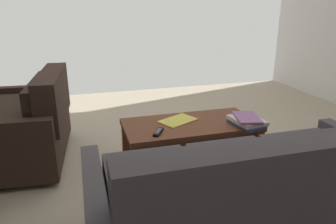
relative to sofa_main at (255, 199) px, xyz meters
name	(u,v)px	position (x,y,z in m)	size (l,w,h in m)	color
ground_plane	(189,164)	(-0.02, -1.10, -0.36)	(5.39, 5.32, 0.01)	#B7A88E
sofa_main	(255,199)	(0.00, 0.00, 0.00)	(1.81, 0.89, 0.83)	black
loveseat_near	(22,124)	(1.39, -1.61, 0.00)	(0.93, 1.22, 0.81)	black
coffee_table	(190,130)	(-0.02, -1.07, -0.01)	(1.14, 0.56, 0.41)	brown
book_stack	(247,121)	(-0.44, -0.88, 0.10)	(0.27, 0.34, 0.09)	#385693
tv_remote	(158,132)	(0.31, -0.93, 0.07)	(0.12, 0.16, 0.02)	black
loose_magazine	(178,120)	(0.07, -1.15, 0.06)	(0.20, 0.31, 0.01)	#E0CC4C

